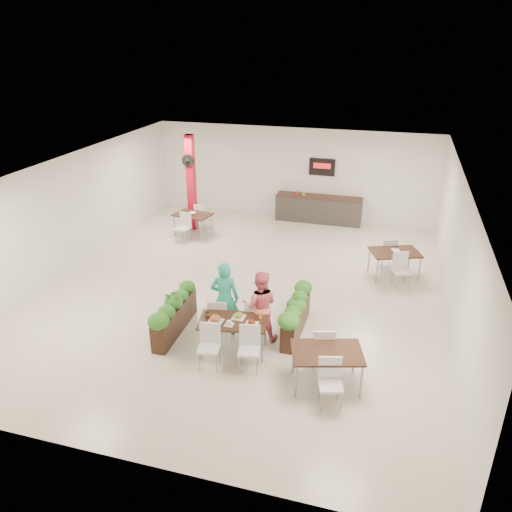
{
  "coord_description": "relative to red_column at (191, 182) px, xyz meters",
  "views": [
    {
      "loc": [
        3.5,
        -11.06,
        6.14
      ],
      "look_at": [
        0.39,
        -0.23,
        1.1
      ],
      "focal_mm": 35.0,
      "sensor_mm": 36.0,
      "label": 1
    }
  ],
  "objects": [
    {
      "name": "planter_right",
      "position": [
        4.72,
        -5.43,
        -1.15
      ],
      "size": [
        0.41,
        1.9,
        0.99
      ],
      "rotation": [
        0.0,
        0.0,
        1.57
      ],
      "color": "black",
      "rests_on": "ground"
    },
    {
      "name": "diner_man",
      "position": [
        3.21,
        -5.87,
        -0.79
      ],
      "size": [
        0.69,
        0.51,
        1.71
      ],
      "primitive_type": "imported",
      "rotation": [
        0.0,
        0.0,
        3.32
      ],
      "color": "#28B193",
      "rests_on": "ground"
    },
    {
      "name": "side_table_b",
      "position": [
        6.71,
        -1.94,
        -1.01
      ],
      "size": [
        1.51,
        1.66,
        0.92
      ],
      "rotation": [
        0.0,
        0.0,
        0.37
      ],
      "color": "black",
      "rests_on": "ground"
    },
    {
      "name": "main_table",
      "position": [
        3.6,
        -6.52,
        -1.01
      ],
      "size": [
        1.52,
        1.81,
        0.92
      ],
      "rotation": [
        0.0,
        0.0,
        0.18
      ],
      "color": "black",
      "rests_on": "ground"
    },
    {
      "name": "side_table_a",
      "position": [
        0.25,
        -0.6,
        -1.01
      ],
      "size": [
        1.3,
        1.67,
        0.92
      ],
      "rotation": [
        0.0,
        0.0,
        -0.19
      ],
      "color": "black",
      "rests_on": "ground"
    },
    {
      "name": "diner_woman",
      "position": [
        4.01,
        -5.87,
        -0.84
      ],
      "size": [
        0.88,
        0.74,
        1.61
      ],
      "primitive_type": "imported",
      "rotation": [
        0.0,
        0.0,
        3.32
      ],
      "color": "#FB6F81",
      "rests_on": "ground"
    },
    {
      "name": "room_shell",
      "position": [
        3.0,
        -3.79,
        0.36
      ],
      "size": [
        10.1,
        12.1,
        3.22
      ],
      "color": "white",
      "rests_on": "ground"
    },
    {
      "name": "ground",
      "position": [
        3.0,
        -3.79,
        -1.64
      ],
      "size": [
        12.0,
        12.0,
        0.0
      ],
      "primitive_type": "plane",
      "color": "beige",
      "rests_on": "ground"
    },
    {
      "name": "planter_left",
      "position": [
        2.11,
        -6.13,
        -1.13
      ],
      "size": [
        0.45,
        1.99,
        1.04
      ],
      "rotation": [
        0.0,
        0.0,
        1.6
      ],
      "color": "black",
      "rests_on": "ground"
    },
    {
      "name": "red_column",
      "position": [
        0.0,
        0.0,
        0.0
      ],
      "size": [
        0.4,
        0.41,
        3.2
      ],
      "color": "#AB0B22",
      "rests_on": "ground"
    },
    {
      "name": "side_table_c",
      "position": [
        5.64,
        -7.07,
        -1.01
      ],
      "size": [
        1.5,
        1.67,
        0.92
      ],
      "rotation": [
        0.0,
        0.0,
        0.28
      ],
      "color": "black",
      "rests_on": "ground"
    },
    {
      "name": "service_counter",
      "position": [
        4.0,
        1.86,
        -1.15
      ],
      "size": [
        3.0,
        0.64,
        2.2
      ],
      "color": "#2E2A29",
      "rests_on": "ground"
    }
  ]
}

